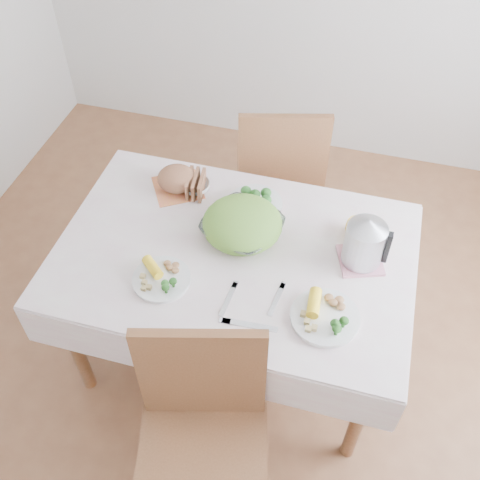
% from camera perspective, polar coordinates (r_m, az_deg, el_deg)
% --- Properties ---
extents(floor, '(3.60, 3.60, 0.00)m').
position_cam_1_polar(floor, '(2.99, -0.48, -10.83)').
color(floor, brown).
rests_on(floor, ground).
extents(dining_table, '(1.40, 0.90, 0.75)m').
position_cam_1_polar(dining_table, '(2.67, -0.53, -6.64)').
color(dining_table, brown).
rests_on(dining_table, floor).
extents(tablecloth, '(1.50, 1.00, 0.01)m').
position_cam_1_polar(tablecloth, '(2.37, -0.59, -1.29)').
color(tablecloth, silver).
rests_on(tablecloth, dining_table).
extents(chair_near, '(0.58, 0.58, 1.05)m').
position_cam_1_polar(chair_near, '(2.22, -3.78, -22.27)').
color(chair_near, brown).
rests_on(chair_near, floor).
extents(chair_far, '(0.57, 0.57, 1.03)m').
position_cam_1_polar(chair_far, '(3.16, 3.93, 6.38)').
color(chair_far, brown).
rests_on(chair_far, floor).
extents(salad_bowl, '(0.42, 0.42, 0.08)m').
position_cam_1_polar(salad_bowl, '(2.41, 0.23, 1.24)').
color(salad_bowl, white).
rests_on(salad_bowl, tablecloth).
extents(dinner_plate_left, '(0.32, 0.32, 0.02)m').
position_cam_1_polar(dinner_plate_left, '(2.28, -7.98, -3.97)').
color(dinner_plate_left, white).
rests_on(dinner_plate_left, tablecloth).
extents(dinner_plate_right, '(0.33, 0.33, 0.02)m').
position_cam_1_polar(dinner_plate_right, '(2.18, 8.62, -7.78)').
color(dinner_plate_right, white).
rests_on(dinner_plate_right, tablecloth).
extents(broccoli_plate, '(0.31, 0.31, 0.02)m').
position_cam_1_polar(broccoli_plate, '(2.55, 1.51, 3.65)').
color(broccoli_plate, beige).
rests_on(broccoli_plate, tablecloth).
extents(napkin, '(0.30, 0.30, 0.00)m').
position_cam_1_polar(napkin, '(2.66, -6.33, 5.30)').
color(napkin, '#DB7846').
rests_on(napkin, tablecloth).
extents(bread_loaf, '(0.20, 0.19, 0.11)m').
position_cam_1_polar(bread_loaf, '(2.62, -6.43, 6.20)').
color(bread_loaf, brown).
rests_on(bread_loaf, napkin).
extents(fruit_bowl, '(0.14, 0.14, 0.04)m').
position_cam_1_polar(fruit_bowl, '(2.63, -4.54, 5.46)').
color(fruit_bowl, white).
rests_on(fruit_bowl, tablecloth).
extents(yellow_mug, '(0.14, 0.14, 0.09)m').
position_cam_1_polar(yellow_mug, '(2.45, 11.88, 1.02)').
color(yellow_mug, yellow).
rests_on(yellow_mug, tablecloth).
extents(pink_tray, '(0.22, 0.22, 0.01)m').
position_cam_1_polar(pink_tray, '(2.38, 12.11, -1.99)').
color(pink_tray, '#CE7E8F').
rests_on(pink_tray, tablecloth).
extents(electric_kettle, '(0.20, 0.20, 0.23)m').
position_cam_1_polar(electric_kettle, '(2.30, 12.55, -0.17)').
color(electric_kettle, '#B2B5BA').
rests_on(electric_kettle, pink_tray).
extents(fork_left, '(0.03, 0.17, 0.00)m').
position_cam_1_polar(fork_left, '(2.21, -1.19, -6.01)').
color(fork_left, silver).
rests_on(fork_left, tablecloth).
extents(fork_right, '(0.04, 0.17, 0.00)m').
position_cam_1_polar(fork_right, '(2.22, 3.74, -6.03)').
color(fork_right, silver).
rests_on(fork_right, tablecloth).
extents(knife, '(0.22, 0.04, 0.00)m').
position_cam_1_polar(knife, '(2.14, 0.98, -8.64)').
color(knife, silver).
rests_on(knife, tablecloth).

